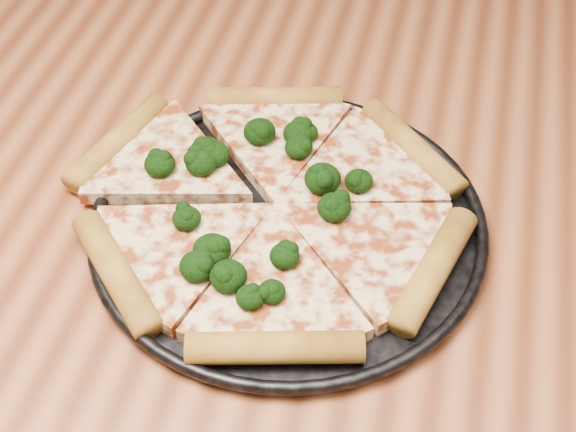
# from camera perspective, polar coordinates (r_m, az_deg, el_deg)

# --- Properties ---
(dining_table) EXTENTS (1.20, 0.90, 0.75)m
(dining_table) POSITION_cam_1_polar(r_m,az_deg,el_deg) (0.79, -6.08, -2.97)
(dining_table) COLOR #98522F
(dining_table) RESTS_ON ground
(pizza_pan) EXTENTS (0.33, 0.33, 0.02)m
(pizza_pan) POSITION_cam_1_polar(r_m,az_deg,el_deg) (0.69, 0.00, -0.48)
(pizza_pan) COLOR black
(pizza_pan) RESTS_ON dining_table
(pizza) EXTENTS (0.36, 0.34, 0.03)m
(pizza) POSITION_cam_1_polar(r_m,az_deg,el_deg) (0.69, -1.18, 0.87)
(pizza) COLOR #E2C18A
(pizza) RESTS_ON pizza_pan
(broccoli_florets) EXTENTS (0.20, 0.22, 0.02)m
(broccoli_florets) POSITION_cam_1_polar(r_m,az_deg,el_deg) (0.68, -2.43, 1.69)
(broccoli_florets) COLOR black
(broccoli_florets) RESTS_ON pizza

